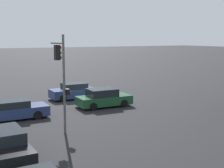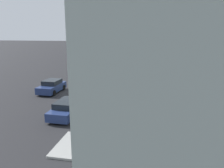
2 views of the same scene
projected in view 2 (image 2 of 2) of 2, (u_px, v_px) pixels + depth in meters
The scene contains 8 objects.
ground_plane at pixel (73, 92), 25.64m from camera, with size 300.00×300.00×0.00m, color black.
street_tree at pixel (162, 31), 32.53m from camera, with size 6.63×6.63×10.37m.
traffic_signal at pixel (123, 70), 18.70m from camera, with size 0.61×1.98×5.73m.
crossing_car_0 at pixel (68, 108), 18.36m from camera, with size 4.70×2.00×1.32m.
crossing_car_1 at pixel (52, 86), 25.39m from camera, with size 4.08×2.07×1.44m.
crossing_car_2 at pixel (89, 86), 25.40m from camera, with size 4.46×2.24×1.47m.
parked_car_0 at pixel (155, 123), 15.11m from camera, with size 1.93×4.18×1.42m.
fire_hydrant at pixel (127, 118), 16.51m from camera, with size 0.22×0.22×0.92m.
Camera 2 is at (23.34, 9.43, 6.81)m, focal length 35.00 mm.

